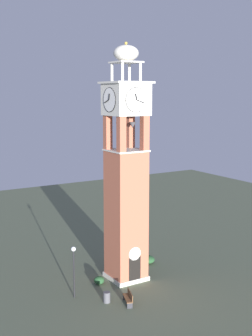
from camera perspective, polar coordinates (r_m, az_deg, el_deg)
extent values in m
plane|color=#5B664C|center=(38.87, 0.00, -13.74)|extent=(80.00, 80.00, 0.00)
cube|color=#AD5B42|center=(37.10, 0.00, -6.09)|extent=(2.69, 2.69, 10.73)
cube|color=silver|center=(38.80, 0.00, -13.50)|extent=(2.89, 2.89, 0.35)
cube|color=black|center=(37.36, 1.11, -12.82)|extent=(1.10, 0.04, 2.20)
cylinder|color=silver|center=(36.86, 1.12, -10.80)|extent=(1.10, 0.04, 1.10)
cube|color=#AD5B42|center=(34.44, -0.60, 4.19)|extent=(0.56, 0.56, 2.83)
cube|color=#AD5B42|center=(35.57, 2.37, 4.35)|extent=(0.56, 0.56, 2.83)
cube|color=#AD5B42|center=(36.28, -2.32, 4.45)|extent=(0.56, 0.56, 2.83)
cube|color=#AD5B42|center=(37.36, 0.55, 4.60)|extent=(0.56, 0.56, 2.83)
cube|color=silver|center=(36.04, 0.00, 2.26)|extent=(2.85, 2.85, 0.12)
cone|color=#4C4C51|center=(36.12, 0.86, 5.53)|extent=(0.50, 0.50, 0.36)
cone|color=#4C4C51|center=(36.41, -0.32, 5.56)|extent=(0.42, 0.42, 0.53)
cone|color=#4C4C51|center=(36.01, -0.94, 5.52)|extent=(0.49, 0.49, 0.37)
cone|color=#4C4C51|center=(35.27, -0.33, 5.44)|extent=(0.48, 0.48, 0.49)
cone|color=#4C4C51|center=(35.53, 0.84, 5.46)|extent=(0.57, 0.57, 0.46)
cube|color=silver|center=(35.76, 0.00, 8.64)|extent=(2.93, 2.93, 2.47)
cylinder|color=white|center=(34.50, 1.30, 8.61)|extent=(1.88, 0.05, 1.88)
torus|color=black|center=(34.50, 1.30, 8.61)|extent=(1.90, 0.06, 1.90)
cube|color=black|center=(34.43, 1.29, 9.00)|extent=(0.18, 0.03, 0.48)
cube|color=black|center=(34.65, 1.85, 8.41)|extent=(0.73, 0.03, 0.30)
cylinder|color=white|center=(37.04, -1.21, 8.66)|extent=(1.88, 0.05, 1.88)
torus|color=black|center=(37.04, -1.21, 8.66)|extent=(1.90, 0.06, 1.90)
cube|color=black|center=(37.07, -1.32, 9.02)|extent=(0.18, 0.03, 0.48)
cube|color=black|center=(37.28, -0.78, 8.48)|extent=(0.73, 0.03, 0.30)
cylinder|color=white|center=(35.01, -2.10, 8.62)|extent=(0.05, 1.88, 1.88)
torus|color=black|center=(35.01, -2.10, 8.62)|extent=(0.06, 1.90, 1.90)
cube|color=black|center=(34.94, -2.15, 9.00)|extent=(0.03, 0.18, 0.48)
cube|color=black|center=(35.30, -2.47, 8.42)|extent=(0.03, 0.73, 0.30)
cylinder|color=white|center=(36.56, 2.01, 8.65)|extent=(0.05, 1.88, 1.88)
torus|color=black|center=(36.56, 2.01, 8.65)|extent=(0.06, 1.90, 1.90)
cube|color=black|center=(36.55, 2.14, 9.01)|extent=(0.03, 0.18, 0.48)
cube|color=black|center=(36.89, 1.79, 8.47)|extent=(0.03, 0.73, 0.30)
cube|color=silver|center=(35.77, 0.00, 10.75)|extent=(3.29, 3.29, 0.16)
cylinder|color=silver|center=(34.69, -0.46, 12.09)|extent=(0.22, 0.22, 1.41)
cylinder|color=silver|center=(35.55, 1.83, 12.02)|extent=(0.22, 0.22, 1.41)
cylinder|color=silver|center=(36.09, -1.80, 11.98)|extent=(0.22, 0.22, 1.41)
cylinder|color=silver|center=(36.91, 0.43, 11.92)|extent=(0.22, 0.22, 1.41)
cube|color=silver|center=(35.84, 0.00, 13.22)|extent=(2.05, 2.05, 0.12)
ellipsoid|color=silver|center=(35.90, 0.00, 14.32)|extent=(1.97, 1.97, 1.25)
sphere|color=#B79338|center=(35.97, 0.00, 15.51)|extent=(0.24, 0.24, 0.24)
cube|color=brown|center=(34.38, 0.21, -16.14)|extent=(0.94, 1.66, 0.06)
cube|color=brown|center=(34.30, 0.53, -15.69)|extent=(0.57, 1.53, 0.44)
cube|color=#2D2D33|center=(33.85, 0.48, -17.02)|extent=(0.40, 0.21, 0.42)
cube|color=#2D2D33|center=(35.12, -0.05, -16.00)|extent=(0.40, 0.21, 0.42)
cylinder|color=black|center=(35.03, -6.60, -13.24)|extent=(0.12, 0.12, 3.65)
sphere|color=silver|center=(34.31, -6.66, -10.15)|extent=(0.36, 0.36, 0.36)
cylinder|color=#4C4C51|center=(34.67, -2.45, -16.01)|extent=(0.52, 0.52, 0.80)
ellipsoid|color=#234C28|center=(41.90, 2.78, -11.49)|extent=(1.26, 1.26, 0.70)
ellipsoid|color=#234C28|center=(37.71, -3.42, -13.99)|extent=(0.86, 0.86, 0.63)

